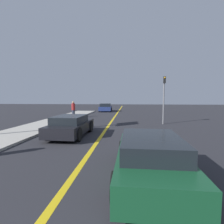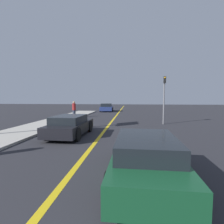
# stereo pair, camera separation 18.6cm
# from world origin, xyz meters

# --- Properties ---
(road_center_line) EXTENTS (0.20, 60.00, 0.01)m
(road_center_line) POSITION_xyz_m (0.00, 18.00, 0.00)
(road_center_line) COLOR gold
(road_center_line) RESTS_ON ground_plane
(sidewalk_left) EXTENTS (2.89, 28.98, 0.12)m
(sidewalk_left) POSITION_xyz_m (-5.19, 14.49, 0.06)
(sidewalk_left) COLOR #ADA89E
(sidewalk_left) RESTS_ON ground_plane
(car_near_right_lane) EXTENTS (1.92, 4.32, 1.22)m
(car_near_right_lane) POSITION_xyz_m (2.17, 6.06, 0.60)
(car_near_right_lane) COLOR #144728
(car_near_right_lane) RESTS_ON ground_plane
(car_ahead_center) EXTENTS (1.97, 4.21, 1.21)m
(car_ahead_center) POSITION_xyz_m (-1.79, 11.17, 0.60)
(car_ahead_center) COLOR black
(car_ahead_center) RESTS_ON ground_plane
(car_far_distant) EXTENTS (2.18, 4.20, 1.30)m
(car_far_distant) POSITION_xyz_m (-2.13, 29.63, 0.63)
(car_far_distant) COLOR navy
(car_far_distant) RESTS_ON ground_plane
(pedestrian_far_standing) EXTENTS (0.39, 0.39, 1.73)m
(pedestrian_far_standing) POSITION_xyz_m (-4.58, 20.35, 0.98)
(pedestrian_far_standing) COLOR #282D3D
(pedestrian_far_standing) RESTS_ON sidewalk_left
(traffic_light) EXTENTS (0.18, 0.40, 3.99)m
(traffic_light) POSITION_xyz_m (4.55, 16.31, 2.46)
(traffic_light) COLOR slate
(traffic_light) RESTS_ON ground_plane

